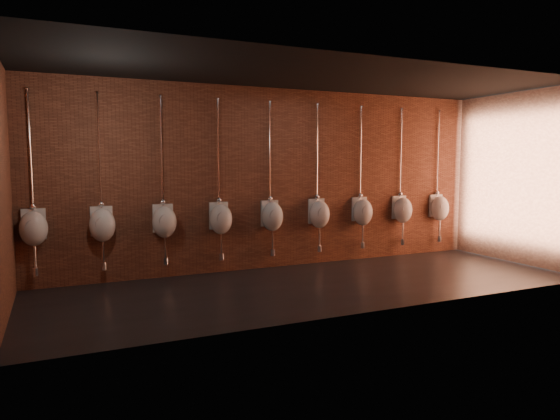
{
  "coord_description": "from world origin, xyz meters",
  "views": [
    {
      "loc": [
        -3.65,
        -6.68,
        1.92
      ],
      "look_at": [
        -0.25,
        0.9,
        1.1
      ],
      "focal_mm": 32.0,
      "sensor_mm": 36.0,
      "label": 1
    }
  ],
  "objects_px": {
    "urinal_0": "(34,228)",
    "urinal_5": "(319,214)",
    "urinal_1": "(102,224)",
    "urinal_4": "(272,216)",
    "urinal_8": "(440,208)",
    "urinal_7": "(403,209)",
    "urinal_6": "(363,211)",
    "urinal_3": "(221,218)",
    "urinal_2": "(164,221)"
  },
  "relations": [
    {
      "from": "urinal_4",
      "to": "urinal_7",
      "type": "xyz_separation_m",
      "value": [
        2.84,
        0.0,
        0.0
      ]
    },
    {
      "from": "urinal_2",
      "to": "urinal_5",
      "type": "xyz_separation_m",
      "value": [
        2.84,
        0.0,
        0.0
      ]
    },
    {
      "from": "urinal_0",
      "to": "urinal_6",
      "type": "relative_size",
      "value": 1.0
    },
    {
      "from": "urinal_4",
      "to": "urinal_8",
      "type": "relative_size",
      "value": 1.0
    },
    {
      "from": "urinal_4",
      "to": "urinal_5",
      "type": "distance_m",
      "value": 0.95
    },
    {
      "from": "urinal_0",
      "to": "urinal_8",
      "type": "xyz_separation_m",
      "value": [
        7.58,
        0.0,
        0.0
      ]
    },
    {
      "from": "urinal_1",
      "to": "urinal_7",
      "type": "relative_size",
      "value": 1.0
    },
    {
      "from": "urinal_0",
      "to": "urinal_1",
      "type": "bearing_deg",
      "value": 0.0
    },
    {
      "from": "urinal_3",
      "to": "urinal_0",
      "type": "bearing_deg",
      "value": 180.0
    },
    {
      "from": "urinal_2",
      "to": "urinal_3",
      "type": "distance_m",
      "value": 0.95
    },
    {
      "from": "urinal_0",
      "to": "urinal_4",
      "type": "distance_m",
      "value": 3.79
    },
    {
      "from": "urinal_1",
      "to": "urinal_2",
      "type": "xyz_separation_m",
      "value": [
        0.95,
        0.0,
        0.0
      ]
    },
    {
      "from": "urinal_3",
      "to": "urinal_8",
      "type": "distance_m",
      "value": 4.74
    },
    {
      "from": "urinal_0",
      "to": "urinal_3",
      "type": "relative_size",
      "value": 1.0
    },
    {
      "from": "urinal_3",
      "to": "urinal_5",
      "type": "relative_size",
      "value": 1.0
    },
    {
      "from": "urinal_3",
      "to": "urinal_8",
      "type": "bearing_deg",
      "value": 0.0
    },
    {
      "from": "urinal_3",
      "to": "urinal_5",
      "type": "distance_m",
      "value": 1.9
    },
    {
      "from": "urinal_8",
      "to": "urinal_5",
      "type": "bearing_deg",
      "value": 180.0
    },
    {
      "from": "urinal_0",
      "to": "urinal_5",
      "type": "xyz_separation_m",
      "value": [
        4.74,
        0.0,
        0.0
      ]
    },
    {
      "from": "urinal_4",
      "to": "urinal_5",
      "type": "relative_size",
      "value": 1.0
    },
    {
      "from": "urinal_1",
      "to": "urinal_4",
      "type": "bearing_deg",
      "value": 0.0
    },
    {
      "from": "urinal_0",
      "to": "urinal_6",
      "type": "distance_m",
      "value": 5.69
    },
    {
      "from": "urinal_1",
      "to": "urinal_7",
      "type": "distance_m",
      "value": 5.69
    },
    {
      "from": "urinal_4",
      "to": "urinal_8",
      "type": "distance_m",
      "value": 3.79
    },
    {
      "from": "urinal_6",
      "to": "urinal_8",
      "type": "relative_size",
      "value": 1.0
    },
    {
      "from": "urinal_6",
      "to": "urinal_4",
      "type": "bearing_deg",
      "value": 180.0
    },
    {
      "from": "urinal_2",
      "to": "urinal_8",
      "type": "height_order",
      "value": "same"
    },
    {
      "from": "urinal_4",
      "to": "urinal_1",
      "type": "bearing_deg",
      "value": 180.0
    },
    {
      "from": "urinal_1",
      "to": "urinal_6",
      "type": "distance_m",
      "value": 4.74
    },
    {
      "from": "urinal_0",
      "to": "urinal_7",
      "type": "relative_size",
      "value": 1.0
    },
    {
      "from": "urinal_3",
      "to": "urinal_7",
      "type": "distance_m",
      "value": 3.79
    },
    {
      "from": "urinal_3",
      "to": "urinal_7",
      "type": "xyz_separation_m",
      "value": [
        3.79,
        0.0,
        0.0
      ]
    },
    {
      "from": "urinal_7",
      "to": "urinal_5",
      "type": "bearing_deg",
      "value": 180.0
    },
    {
      "from": "urinal_7",
      "to": "urinal_0",
      "type": "bearing_deg",
      "value": 180.0
    },
    {
      "from": "urinal_2",
      "to": "urinal_4",
      "type": "relative_size",
      "value": 1.0
    },
    {
      "from": "urinal_0",
      "to": "urinal_4",
      "type": "xyz_separation_m",
      "value": [
        3.79,
        0.0,
        0.0
      ]
    },
    {
      "from": "urinal_4",
      "to": "urinal_6",
      "type": "bearing_deg",
      "value": 0.0
    },
    {
      "from": "urinal_4",
      "to": "urinal_0",
      "type": "bearing_deg",
      "value": 180.0
    },
    {
      "from": "urinal_3",
      "to": "urinal_7",
      "type": "bearing_deg",
      "value": 0.0
    },
    {
      "from": "urinal_6",
      "to": "urinal_2",
      "type": "bearing_deg",
      "value": 180.0
    },
    {
      "from": "urinal_0",
      "to": "urinal_8",
      "type": "relative_size",
      "value": 1.0
    },
    {
      "from": "urinal_4",
      "to": "urinal_6",
      "type": "distance_m",
      "value": 1.9
    },
    {
      "from": "urinal_5",
      "to": "urinal_6",
      "type": "distance_m",
      "value": 0.95
    },
    {
      "from": "urinal_2",
      "to": "urinal_6",
      "type": "relative_size",
      "value": 1.0
    },
    {
      "from": "urinal_7",
      "to": "urinal_8",
      "type": "height_order",
      "value": "same"
    },
    {
      "from": "urinal_0",
      "to": "urinal_6",
      "type": "xyz_separation_m",
      "value": [
        5.69,
        0.0,
        0.0
      ]
    },
    {
      "from": "urinal_8",
      "to": "urinal_0",
      "type": "bearing_deg",
      "value": 180.0
    },
    {
      "from": "urinal_1",
      "to": "urinal_5",
      "type": "xyz_separation_m",
      "value": [
        3.79,
        0.0,
        0.0
      ]
    },
    {
      "from": "urinal_4",
      "to": "urinal_7",
      "type": "bearing_deg",
      "value": 0.0
    },
    {
      "from": "urinal_8",
      "to": "urinal_6",
      "type": "bearing_deg",
      "value": 180.0
    }
  ]
}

